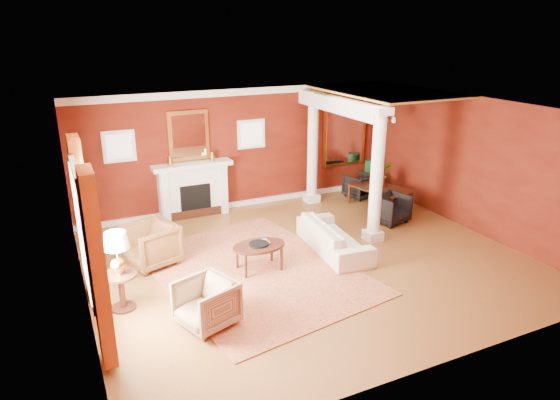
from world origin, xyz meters
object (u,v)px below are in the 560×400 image
armchair_leopard (150,243)px  side_table (118,259)px  dining_table (380,191)px  armchair_stripe (206,301)px  coffee_table (259,247)px  sofa (334,232)px

armchair_leopard → side_table: size_ratio=0.68×
side_table → dining_table: side_table is taller
armchair_stripe → dining_table: bearing=100.7°
side_table → armchair_stripe: bearing=-42.9°
armchair_stripe → coffee_table: 1.93m
armchair_leopard → coffee_table: size_ratio=0.89×
coffee_table → side_table: bearing=-172.8°
sofa → side_table: (-4.17, -0.45, 0.47)m
armchair_stripe → side_table: bearing=-152.4°
side_table → dining_table: size_ratio=0.88×
coffee_table → dining_table: bearing=24.6°
side_table → dining_table: 6.88m
coffee_table → side_table: 2.54m
dining_table → armchair_leopard: bearing=83.4°
side_table → armchair_leopard: bearing=62.1°
armchair_leopard → dining_table: armchair_leopard is taller
armchair_stripe → side_table: side_table is taller
sofa → armchair_stripe: size_ratio=2.58×
coffee_table → dining_table: dining_table is taller
coffee_table → side_table: side_table is taller
side_table → dining_table: (6.52, 2.16, -0.45)m
armchair_leopard → dining_table: size_ratio=0.59×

